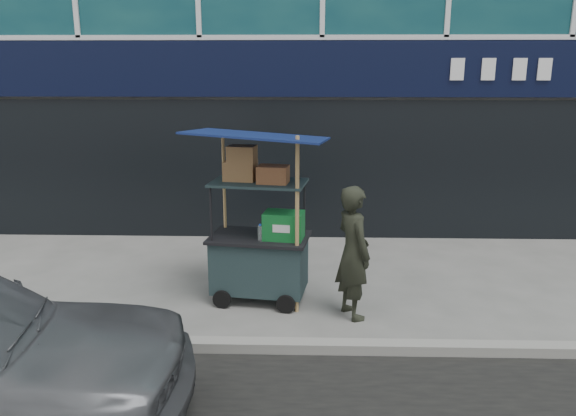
{
  "coord_description": "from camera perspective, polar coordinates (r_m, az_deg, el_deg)",
  "views": [
    {
      "loc": [
        -0.28,
        -5.63,
        2.99
      ],
      "look_at": [
        -0.48,
        1.2,
        1.23
      ],
      "focal_mm": 35.0,
      "sensor_mm": 36.0,
      "label": 1
    }
  ],
  "objects": [
    {
      "name": "ground",
      "position": [
        6.39,
        4.08,
        -13.5
      ],
      "size": [
        80.0,
        80.0,
        0.0
      ],
      "primitive_type": "plane",
      "color": "#62625D",
      "rests_on": "ground"
    },
    {
      "name": "curb",
      "position": [
        6.18,
        4.17,
        -13.88
      ],
      "size": [
        80.0,
        0.18,
        0.12
      ],
      "primitive_type": "cube",
      "color": "gray",
      "rests_on": "ground"
    },
    {
      "name": "vendor_man",
      "position": [
        6.74,
        6.64,
        -4.49
      ],
      "size": [
        0.6,
        0.7,
        1.63
      ],
      "primitive_type": "imported",
      "rotation": [
        0.0,
        0.0,
        2.0
      ],
      "color": "black",
      "rests_on": "ground"
    },
    {
      "name": "vendor_cart",
      "position": [
        7.17,
        -2.8,
        -3.48
      ],
      "size": [
        1.81,
        1.4,
        2.24
      ],
      "rotation": [
        0.0,
        0.0,
        -0.15
      ],
      "color": "#1C2D2F",
      "rests_on": "ground"
    }
  ]
}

